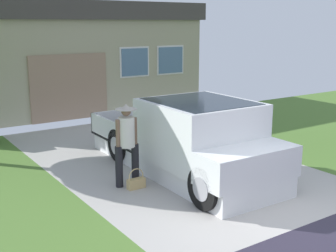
% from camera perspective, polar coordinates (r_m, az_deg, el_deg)
% --- Properties ---
extents(pickup_truck, '(2.18, 5.37, 1.69)m').
position_cam_1_polar(pickup_truck, '(9.62, 3.25, -1.98)').
color(pickup_truck, silver).
rests_on(pickup_truck, ground).
extents(person_with_hat, '(0.53, 0.44, 1.71)m').
position_cam_1_polar(person_with_hat, '(9.00, -5.34, -1.81)').
color(person_with_hat, black).
rests_on(person_with_hat, ground).
extents(handbag, '(0.38, 0.14, 0.42)m').
position_cam_1_polar(handbag, '(9.06, -4.12, -7.24)').
color(handbag, tan).
rests_on(handbag, ground).
extents(house_with_garage, '(10.27, 6.55, 4.03)m').
position_cam_1_polar(house_with_garage, '(18.62, -14.42, 8.93)').
color(house_with_garage, tan).
rests_on(house_with_garage, ground).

